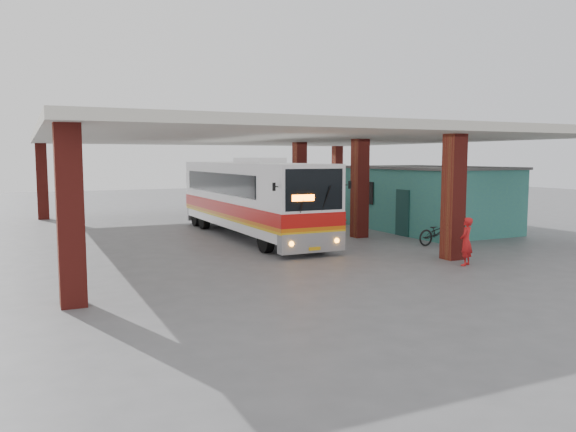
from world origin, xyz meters
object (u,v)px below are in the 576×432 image
at_px(pedestrian, 466,242).
at_px(red_chair, 345,217).
at_px(motorcycle, 438,232).
at_px(coach_bus, 251,198).

xyz_separation_m(pedestrian, red_chair, (2.40, 11.68, -0.44)).
xyz_separation_m(motorcycle, pedestrian, (-2.09, -3.85, 0.27)).
bearing_deg(motorcycle, coach_bus, 44.07).
height_order(coach_bus, pedestrian, coach_bus).
distance_m(pedestrian, red_chair, 11.94).
bearing_deg(red_chair, pedestrian, -90.53).
height_order(coach_bus, motorcycle, coach_bus).
xyz_separation_m(coach_bus, red_chair, (6.35, 2.42, -1.40)).
bearing_deg(red_chair, motorcycle, -81.22).
bearing_deg(pedestrian, red_chair, -131.46).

